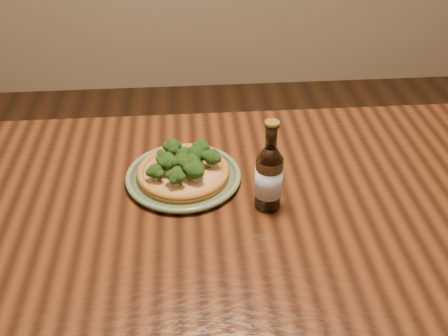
{
  "coord_description": "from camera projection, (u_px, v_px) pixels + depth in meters",
  "views": [
    {
      "loc": [
        0.01,
        -0.8,
        1.51
      ],
      "look_at": [
        0.09,
        0.17,
        0.82
      ],
      "focal_mm": 42.0,
      "sensor_mm": 36.0,
      "label": 1
    }
  ],
  "objects": [
    {
      "name": "table",
      "position": [
        190.0,
        243.0,
        1.22
      ],
      "size": [
        1.6,
        0.9,
        0.75
      ],
      "color": "#43200E",
      "rests_on": "ground"
    },
    {
      "name": "pizza",
      "position": [
        184.0,
        169.0,
        1.25
      ],
      "size": [
        0.22,
        0.22,
        0.07
      ],
      "rotation": [
        0.0,
        0.0,
        -0.01
      ],
      "color": "#9B6423",
      "rests_on": "plate"
    },
    {
      "name": "beer_bottle",
      "position": [
        269.0,
        176.0,
        1.14
      ],
      "size": [
        0.06,
        0.06,
        0.22
      ],
      "rotation": [
        0.0,
        0.0,
        -0.4
      ],
      "color": "black",
      "rests_on": "table"
    },
    {
      "name": "plate",
      "position": [
        183.0,
        177.0,
        1.27
      ],
      "size": [
        0.28,
        0.28,
        0.02
      ],
      "rotation": [
        0.0,
        0.0,
        0.08
      ],
      "color": "#566747",
      "rests_on": "table"
    }
  ]
}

